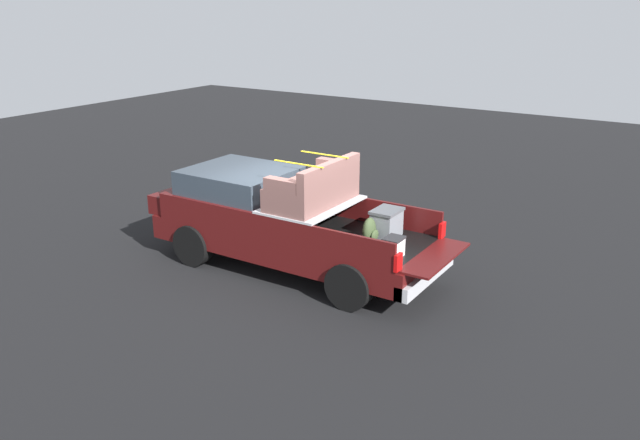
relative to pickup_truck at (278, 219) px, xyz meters
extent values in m
plane|color=black|center=(-0.35, 0.00, -0.95)|extent=(40.00, 40.00, 0.00)
cube|color=#470F0F|center=(-0.35, 0.00, -0.33)|extent=(5.50, 1.92, 0.46)
cube|color=black|center=(-1.55, 0.00, -0.08)|extent=(2.80, 1.80, 0.04)
cube|color=#470F0F|center=(-1.55, 0.93, 0.15)|extent=(2.80, 0.06, 0.50)
cube|color=#470F0F|center=(-1.55, -0.93, 0.15)|extent=(2.80, 0.06, 0.50)
cube|color=#470F0F|center=(-0.18, 0.00, 0.15)|extent=(0.06, 1.80, 0.50)
cube|color=#470F0F|center=(-3.22, 0.00, -0.08)|extent=(0.55, 1.80, 0.04)
cube|color=#B2B2B7|center=(-0.77, 0.00, 0.42)|extent=(1.25, 1.92, 0.04)
cube|color=#470F0F|center=(1.00, 0.00, 0.15)|extent=(2.30, 1.92, 0.50)
cube|color=#2D3842|center=(0.90, 0.00, 0.63)|extent=(1.94, 1.76, 0.46)
cube|color=#470F0F|center=(2.35, 0.00, 0.09)|extent=(0.40, 1.82, 0.38)
cube|color=#B2B2B7|center=(-3.07, 0.00, -0.44)|extent=(0.24, 1.92, 0.24)
cube|color=red|center=(-2.97, 0.88, 0.08)|extent=(0.06, 0.20, 0.28)
cube|color=red|center=(-2.97, -0.88, 0.08)|extent=(0.06, 0.20, 0.28)
cylinder|color=black|center=(1.40, 0.88, -0.54)|extent=(0.82, 0.30, 0.82)
cylinder|color=black|center=(1.40, -0.88, -0.54)|extent=(0.82, 0.30, 0.82)
cylinder|color=black|center=(-2.10, 0.88, -0.54)|extent=(0.82, 0.30, 0.82)
cylinder|color=black|center=(-2.10, -0.88, -0.54)|extent=(0.82, 0.30, 0.82)
cube|color=slate|center=(-2.11, -0.38, 0.17)|extent=(0.40, 0.55, 0.46)
cube|color=#505359|center=(-2.11, -0.38, 0.43)|extent=(0.44, 0.59, 0.05)
ellipsoid|color=#384728|center=(-2.00, 0.06, 0.17)|extent=(0.20, 0.33, 0.46)
ellipsoid|color=#384728|center=(-2.11, 0.06, 0.10)|extent=(0.09, 0.23, 0.20)
cube|color=white|center=(-2.65, 0.41, 0.09)|extent=(0.26, 0.34, 0.30)
cube|color=#262628|center=(-2.65, 0.41, 0.26)|extent=(0.28, 0.36, 0.04)
cube|color=brown|center=(-0.77, 0.00, 0.65)|extent=(0.92, 1.86, 0.42)
cube|color=brown|center=(-1.16, 0.00, 1.06)|extent=(0.16, 1.86, 0.40)
cube|color=brown|center=(-0.72, 0.83, 0.97)|extent=(0.68, 0.20, 0.22)
cube|color=brown|center=(-0.72, -0.83, 0.97)|extent=(0.68, 0.20, 0.22)
cube|color=yellow|center=(-0.77, 0.42, 1.27)|extent=(1.02, 0.03, 0.02)
cube|color=yellow|center=(-0.77, -0.42, 1.27)|extent=(1.02, 0.03, 0.02)
cylinder|color=#1E592D|center=(2.46, -2.95, -0.50)|extent=(0.56, 0.56, 0.90)
cylinder|color=#1E592D|center=(2.46, -2.95, -0.01)|extent=(0.60, 0.60, 0.08)
camera|label=1|loc=(-7.00, 9.42, 4.01)|focal=36.42mm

